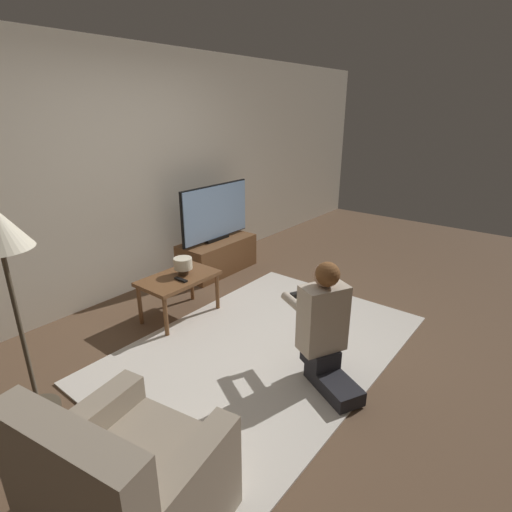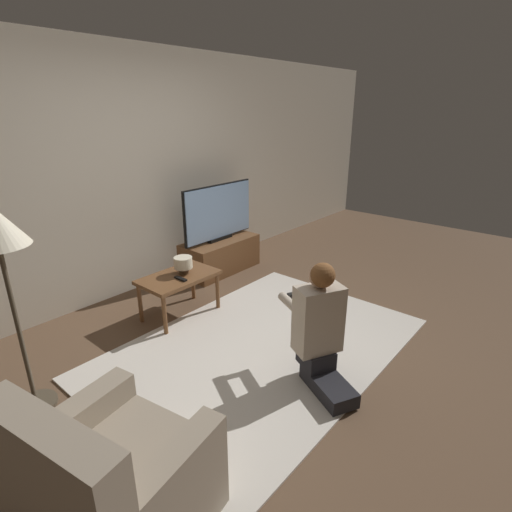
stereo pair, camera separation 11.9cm
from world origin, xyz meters
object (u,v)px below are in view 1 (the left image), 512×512
object	(u,v)px
floor_lamp	(0,243)
table_lamp	(183,265)
tv	(216,213)
armchair	(128,490)
coffee_table	(179,282)
person_kneeling	(324,326)

from	to	relation	value
floor_lamp	table_lamp	distance (m)	1.74
tv	armchair	xyz separation A→B (m)	(-2.72, -2.03, -0.47)
coffee_table	floor_lamp	bearing A→B (deg)	-170.77
coffee_table	person_kneeling	world-z (taller)	person_kneeling
floor_lamp	armchair	bearing A→B (deg)	-94.86
person_kneeling	coffee_table	bearing A→B (deg)	-62.67
armchair	table_lamp	xyz separation A→B (m)	(1.69, 1.49, 0.24)
tv	armchair	bearing A→B (deg)	-143.27
tv	floor_lamp	size ratio (longest dim) A/B	0.75
tv	table_lamp	world-z (taller)	tv
floor_lamp	coffee_table	bearing A→B (deg)	9.23
coffee_table	armchair	xyz separation A→B (m)	(-1.62, -1.49, -0.08)
tv	table_lamp	bearing A→B (deg)	-152.35
tv	floor_lamp	distance (m)	2.77
person_kneeling	table_lamp	world-z (taller)	person_kneeling
tv	armchair	world-z (taller)	tv
coffee_table	armchair	size ratio (longest dim) A/B	0.85
floor_lamp	person_kneeling	world-z (taller)	floor_lamp
coffee_table	floor_lamp	world-z (taller)	floor_lamp
coffee_table	table_lamp	world-z (taller)	table_lamp
person_kneeling	table_lamp	bearing A→B (deg)	-65.15
coffee_table	armchair	bearing A→B (deg)	-137.45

